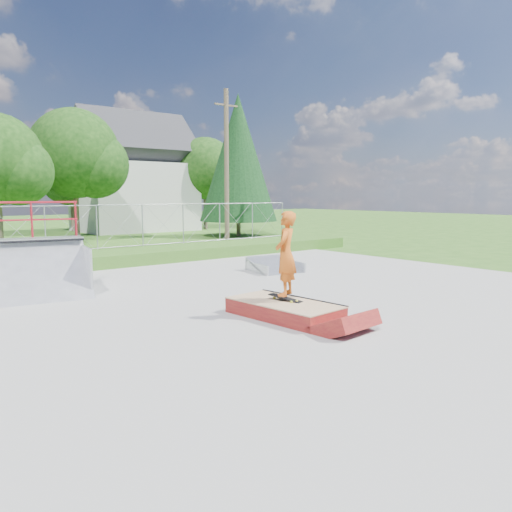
{
  "coord_description": "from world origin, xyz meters",
  "views": [
    {
      "loc": [
        -7.59,
        -9.13,
        2.71
      ],
      "look_at": [
        0.6,
        1.03,
        1.1
      ],
      "focal_mm": 35.0,
      "sensor_mm": 36.0,
      "label": 1
    }
  ],
  "objects_px": {
    "quarter_pipe": "(37,250)",
    "flat_bank_ramp": "(275,266)",
    "grind_box": "(284,310)",
    "skater": "(286,257)"
  },
  "relations": [
    {
      "from": "grind_box",
      "to": "skater",
      "type": "distance_m",
      "value": 1.17
    },
    {
      "from": "flat_bank_ramp",
      "to": "skater",
      "type": "xyz_separation_m",
      "value": [
        -4.06,
        -5.0,
        1.12
      ]
    },
    {
      "from": "quarter_pipe",
      "to": "skater",
      "type": "relative_size",
      "value": 1.36
    },
    {
      "from": "grind_box",
      "to": "quarter_pipe",
      "type": "bearing_deg",
      "value": 117.03
    },
    {
      "from": "grind_box",
      "to": "flat_bank_ramp",
      "type": "height_order",
      "value": "flat_bank_ramp"
    },
    {
      "from": "grind_box",
      "to": "quarter_pipe",
      "type": "xyz_separation_m",
      "value": [
        -3.55,
        5.71,
        1.07
      ]
    },
    {
      "from": "quarter_pipe",
      "to": "flat_bank_ramp",
      "type": "xyz_separation_m",
      "value": [
        7.72,
        -0.64,
        -1.02
      ]
    },
    {
      "from": "quarter_pipe",
      "to": "flat_bank_ramp",
      "type": "bearing_deg",
      "value": 5.65
    },
    {
      "from": "quarter_pipe",
      "to": "flat_bank_ramp",
      "type": "height_order",
      "value": "quarter_pipe"
    },
    {
      "from": "grind_box",
      "to": "quarter_pipe",
      "type": "distance_m",
      "value": 6.81
    }
  ]
}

